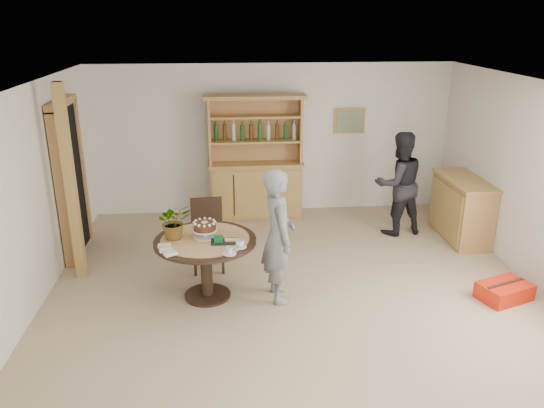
{
  "coord_description": "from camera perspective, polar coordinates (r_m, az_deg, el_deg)",
  "views": [
    {
      "loc": [
        -0.77,
        -5.22,
        3.22
      ],
      "look_at": [
        -0.24,
        0.84,
        1.05
      ],
      "focal_mm": 35.0,
      "sensor_mm": 36.0,
      "label": 1
    }
  ],
  "objects": [
    {
      "name": "napkins",
      "position": [
        5.99,
        -11.24,
        -4.86
      ],
      "size": [
        0.24,
        0.33,
        0.03
      ],
      "color": "white",
      "rests_on": "dining_table"
    },
    {
      "name": "pine_post",
      "position": [
        6.98,
        -20.85,
        1.94
      ],
      "size": [
        0.12,
        0.12,
        2.5
      ],
      "primitive_type": "cube",
      "color": "tan",
      "rests_on": "ground"
    },
    {
      "name": "gift_tray",
      "position": [
        6.12,
        -5.25,
        -3.9
      ],
      "size": [
        0.3,
        0.2,
        0.08
      ],
      "color": "black",
      "rests_on": "dining_table"
    },
    {
      "name": "dining_chair",
      "position": [
        7.1,
        -6.97,
        -2.73
      ],
      "size": [
        0.45,
        0.45,
        0.95
      ],
      "rotation": [
        0.0,
        0.0,
        0.06
      ],
      "color": "black",
      "rests_on": "ground"
    },
    {
      "name": "dining_table",
      "position": [
        6.31,
        -7.15,
        -5.01
      ],
      "size": [
        1.2,
        1.2,
        0.76
      ],
      "color": "black",
      "rests_on": "ground"
    },
    {
      "name": "hutch",
      "position": [
        8.84,
        -1.77,
        3.0
      ],
      "size": [
        1.62,
        0.54,
        2.04
      ],
      "color": "tan",
      "rests_on": "ground"
    },
    {
      "name": "ground",
      "position": [
        6.18,
        2.95,
        -11.79
      ],
      "size": [
        7.0,
        7.0,
        0.0
      ],
      "primitive_type": "plane",
      "color": "tan",
      "rests_on": "ground"
    },
    {
      "name": "adult_person",
      "position": [
        8.29,
        13.47,
        2.14
      ],
      "size": [
        0.88,
        0.75,
        1.6
      ],
      "primitive_type": "imported",
      "rotation": [
        0.0,
        0.0,
        3.34
      ],
      "color": "black",
      "rests_on": "ground"
    },
    {
      "name": "doorway",
      "position": [
        7.82,
        -20.9,
        2.65
      ],
      "size": [
        0.13,
        1.1,
        2.18
      ],
      "color": "black",
      "rests_on": "ground"
    },
    {
      "name": "flower_vase",
      "position": [
        6.24,
        -10.49,
        -1.84
      ],
      "size": [
        0.47,
        0.44,
        0.42
      ],
      "primitive_type": "imported",
      "rotation": [
        0.0,
        0.0,
        0.35
      ],
      "color": "#3F7233",
      "rests_on": "dining_table"
    },
    {
      "name": "coffee_cup_b",
      "position": [
        5.82,
        -4.59,
        -5.08
      ],
      "size": [
        0.15,
        0.15,
        0.08
      ],
      "color": "silver",
      "rests_on": "dining_table"
    },
    {
      "name": "room_shell",
      "position": [
        5.48,
        3.29,
        3.96
      ],
      "size": [
        6.04,
        7.04,
        2.52
      ],
      "color": "white",
      "rests_on": "ground"
    },
    {
      "name": "teen_boy",
      "position": [
        6.16,
        0.68,
        -3.43
      ],
      "size": [
        0.46,
        0.63,
        1.61
      ],
      "primitive_type": "imported",
      "rotation": [
        0.0,
        0.0,
        1.7
      ],
      "color": "slate",
      "rests_on": "ground"
    },
    {
      "name": "red_suitcase",
      "position": [
        7.01,
        23.71,
        -8.57
      ],
      "size": [
        0.7,
        0.58,
        0.21
      ],
      "rotation": [
        0.0,
        0.0,
        0.35
      ],
      "color": "red",
      "rests_on": "ground"
    },
    {
      "name": "sideboard",
      "position": [
        8.48,
        19.74,
        -0.45
      ],
      "size": [
        0.54,
        1.26,
        0.94
      ],
      "color": "tan",
      "rests_on": "ground"
    },
    {
      "name": "coffee_cup_a",
      "position": [
        5.97,
        -3.46,
        -4.32
      ],
      "size": [
        0.15,
        0.15,
        0.09
      ],
      "color": "silver",
      "rests_on": "dining_table"
    },
    {
      "name": "birthday_cake",
      "position": [
        6.25,
        -7.25,
        -2.5
      ],
      "size": [
        0.3,
        0.3,
        0.2
      ],
      "color": "white",
      "rests_on": "dining_table"
    }
  ]
}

